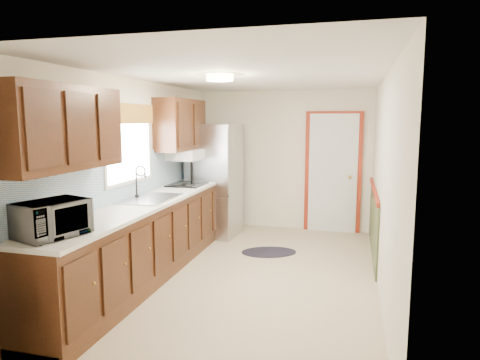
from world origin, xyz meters
The scene contains 8 objects.
room_shell centered at (0.00, 0.00, 1.20)m, with size 3.20×5.20×2.52m.
kitchen_run centered at (-1.24, -0.29, 0.81)m, with size 0.63×4.00×2.20m.
back_wall_trim centered at (0.99, 2.21, 0.89)m, with size 1.12×2.30×2.08m.
ceiling_fixture centered at (-0.30, -0.20, 2.36)m, with size 0.30×0.30×0.06m, color #FFD88C.
microwave centered at (-1.20, -1.95, 1.12)m, with size 0.54×0.30×0.37m, color white.
refrigerator centered at (-1.02, 1.75, 0.91)m, with size 0.81×0.79×1.83m.
rug centered at (0.05, 1.00, 0.01)m, with size 0.79×0.51×0.01m, color black.
cooktop centered at (-1.19, 0.98, 0.95)m, with size 0.48×0.58×0.02m, color black.
Camera 1 is at (1.18, -4.87, 1.89)m, focal length 32.00 mm.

